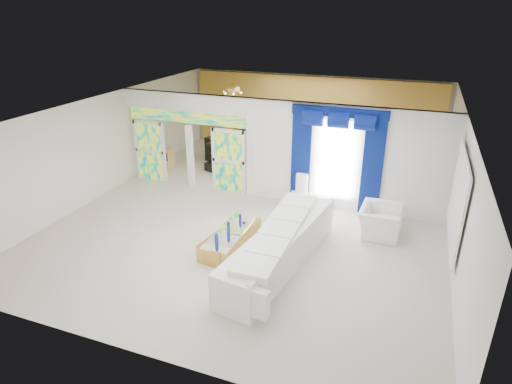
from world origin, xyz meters
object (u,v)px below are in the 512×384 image
at_px(armchair, 380,221).
at_px(grand_piano, 234,147).
at_px(white_sofa, 280,249).
at_px(coffee_table, 231,239).
at_px(console_table, 311,201).

distance_m(armchair, grand_piano, 7.25).
xyz_separation_m(armchair, grand_piano, (-5.89, 4.23, 0.07)).
relative_size(white_sofa, armchair, 3.74).
distance_m(coffee_table, grand_piano, 6.70).
relative_size(armchair, grand_piano, 0.65).
distance_m(white_sofa, console_table, 3.25).
relative_size(coffee_table, grand_piano, 1.09).
bearing_deg(armchair, console_table, 66.35).
relative_size(coffee_table, console_table, 1.61).
distance_m(white_sofa, grand_piano, 7.58).
bearing_deg(grand_piano, console_table, -21.21).
relative_size(coffee_table, armchair, 1.68).
relative_size(console_table, armchair, 1.04).
distance_m(white_sofa, armchair, 2.99).
bearing_deg(coffee_table, armchair, 30.53).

